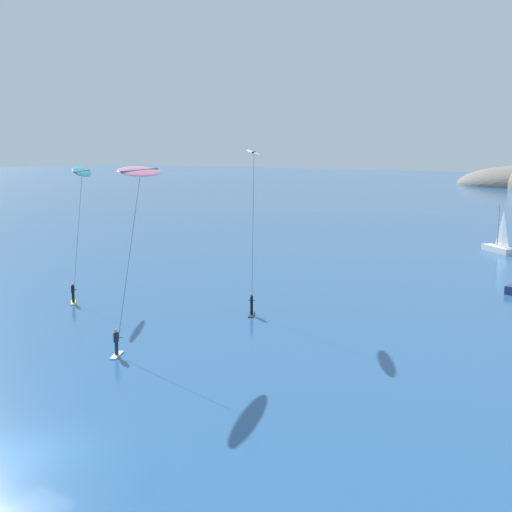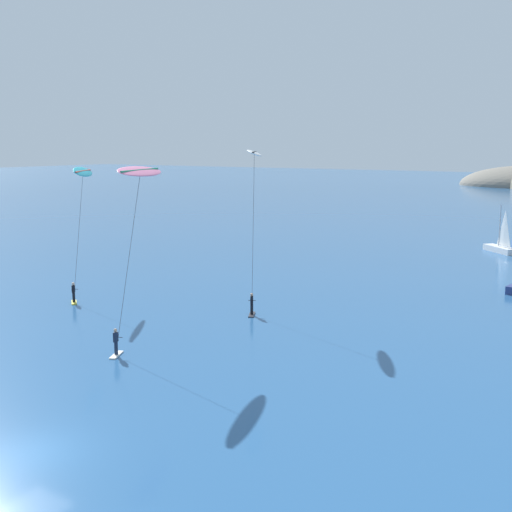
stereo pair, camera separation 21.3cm
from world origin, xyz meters
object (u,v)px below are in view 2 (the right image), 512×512
kitesurfer_cyan (82,182)px  kitesurfer_pink (139,181)px  kitesurfer_white (254,167)px  sailboat_far (498,247)px

kitesurfer_cyan → kitesurfer_pink: 15.55m
kitesurfer_white → kitesurfer_pink: (-1.46, -11.58, -0.57)m
sailboat_far → kitesurfer_white: kitesurfer_white is taller
kitesurfer_white → kitesurfer_pink: bearing=-97.2°
kitesurfer_white → kitesurfer_cyan: kitesurfer_white is taller
kitesurfer_white → kitesurfer_cyan: size_ratio=1.14×
sailboat_far → kitesurfer_pink: (-12.65, -48.88, 9.74)m
sailboat_far → kitesurfer_cyan: (-26.17, -41.25, 8.94)m
kitesurfer_white → kitesurfer_pink: 11.69m
sailboat_far → kitesurfer_cyan: bearing=-122.4°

